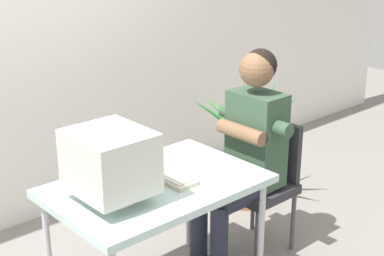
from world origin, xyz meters
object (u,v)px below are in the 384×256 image
crt_monitor (111,162)px  potted_plant (245,156)px  office_chair (263,178)px  person_seated (245,149)px  desk (157,191)px  keyboard (163,174)px

crt_monitor → potted_plant: size_ratio=0.42×
office_chair → potted_plant: size_ratio=0.90×
crt_monitor → person_seated: 1.02m
desk → office_chair: office_chair is taller
potted_plant → person_seated: bearing=-137.9°
keyboard → potted_plant: 1.34m
person_seated → office_chair: bearing=0.0°
desk → office_chair: bearing=0.1°
keyboard → person_seated: 0.62m
desk → keyboard: keyboard is taller
desk → potted_plant: size_ratio=1.19×
office_chair → person_seated: 0.31m
crt_monitor → person_seated: person_seated is taller
desk → person_seated: person_seated is taller
crt_monitor → keyboard: crt_monitor is taller
desk → person_seated: 0.70m
desk → crt_monitor: (-0.30, -0.02, 0.27)m
office_chair → desk: bearing=-179.9°
desk → potted_plant: 1.40m
keyboard → potted_plant: (1.20, 0.48, -0.37)m
desk → keyboard: size_ratio=2.56×
potted_plant → desk: bearing=-157.8°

